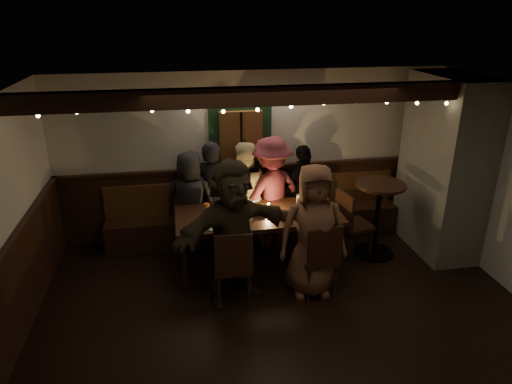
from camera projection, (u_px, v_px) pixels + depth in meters
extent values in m
cube|color=black|center=(289.00, 326.00, 5.31)|extent=(6.00, 5.00, 0.01)
cube|color=black|center=(296.00, 102.00, 4.33)|extent=(6.00, 5.00, 0.01)
cube|color=white|center=(253.00, 155.00, 7.11)|extent=(6.00, 0.01, 2.60)
cube|color=black|center=(253.00, 200.00, 7.36)|extent=(6.00, 0.05, 1.10)
cube|color=black|center=(6.00, 314.00, 4.62)|extent=(0.05, 5.00, 1.10)
cube|color=slate|center=(444.00, 166.00, 6.62)|extent=(0.70, 1.40, 2.60)
cube|color=black|center=(256.00, 225.00, 7.26)|extent=(4.60, 0.45, 0.45)
cube|color=#532D17|center=(254.00, 193.00, 7.25)|extent=(4.60, 0.06, 0.50)
cube|color=black|center=(240.00, 135.00, 6.89)|extent=(0.95, 0.04, 1.00)
cube|color=#532D17|center=(241.00, 136.00, 6.83)|extent=(0.64, 0.12, 0.76)
cube|color=black|center=(274.00, 96.00, 5.29)|extent=(6.00, 0.16, 0.22)
sphere|color=#FFE599|center=(38.00, 116.00, 4.90)|extent=(0.04, 0.04, 0.04)
sphere|color=#FFE599|center=(77.00, 112.00, 4.95)|extent=(0.04, 0.04, 0.04)
sphere|color=#FFE599|center=(115.00, 110.00, 5.02)|extent=(0.04, 0.04, 0.04)
sphere|color=#FFE599|center=(152.00, 110.00, 5.09)|extent=(0.04, 0.04, 0.04)
sphere|color=#FFE599|center=(188.00, 111.00, 5.16)|extent=(0.04, 0.04, 0.04)
sphere|color=#FFE599|center=(223.00, 112.00, 5.23)|extent=(0.04, 0.04, 0.04)
sphere|color=#FFE599|center=(258.00, 110.00, 5.30)|extent=(0.04, 0.04, 0.04)
sphere|color=#FFE599|center=(291.00, 107.00, 5.35)|extent=(0.04, 0.04, 0.04)
sphere|color=#FFE599|center=(324.00, 103.00, 5.41)|extent=(0.04, 0.04, 0.04)
sphere|color=#FFE599|center=(356.00, 102.00, 5.47)|extent=(0.04, 0.04, 0.04)
sphere|color=#FFE599|center=(387.00, 102.00, 5.54)|extent=(0.04, 0.04, 0.04)
sphere|color=#FFE599|center=(417.00, 103.00, 5.62)|extent=(0.04, 0.04, 0.04)
sphere|color=#FFE599|center=(447.00, 103.00, 5.69)|extent=(0.04, 0.04, 0.04)
sphere|color=#FFE599|center=(476.00, 102.00, 5.75)|extent=(0.04, 0.04, 0.04)
cube|color=black|center=(259.00, 216.00, 6.28)|extent=(2.26, 0.97, 0.06)
cylinder|color=black|center=(185.00, 263.00, 5.90)|extent=(0.08, 0.08, 0.74)
cylinder|color=black|center=(183.00, 235.00, 6.63)|extent=(0.08, 0.08, 0.74)
cylinder|color=black|center=(339.00, 249.00, 6.24)|extent=(0.08, 0.08, 0.74)
cylinder|color=black|center=(321.00, 224.00, 6.96)|extent=(0.08, 0.08, 0.74)
cylinder|color=#BF7226|center=(207.00, 209.00, 6.24)|extent=(0.08, 0.08, 0.15)
cylinder|color=#BF7226|center=(232.00, 219.00, 5.93)|extent=(0.08, 0.08, 0.15)
cylinder|color=silver|center=(252.00, 205.00, 6.35)|extent=(0.08, 0.08, 0.15)
cylinder|color=#BF7226|center=(278.00, 212.00, 6.14)|extent=(0.08, 0.08, 0.15)
cylinder|color=silver|center=(299.00, 200.00, 6.54)|extent=(0.08, 0.08, 0.15)
cylinder|color=#BF7226|center=(322.00, 211.00, 6.18)|extent=(0.08, 0.08, 0.15)
cylinder|color=white|center=(217.00, 227.00, 5.87)|extent=(0.28, 0.28, 0.02)
cube|color=#B2B2B7|center=(259.00, 213.00, 6.21)|extent=(0.17, 0.11, 0.05)
cylinder|color=#990C0C|center=(257.00, 210.00, 6.18)|extent=(0.04, 0.04, 0.17)
cylinder|color=gold|center=(262.00, 209.00, 6.19)|extent=(0.04, 0.04, 0.17)
cylinder|color=silver|center=(268.00, 208.00, 6.32)|extent=(0.05, 0.05, 0.09)
sphere|color=#FFB24C|center=(268.00, 204.00, 6.30)|extent=(0.03, 0.03, 0.03)
cube|color=black|center=(233.00, 266.00, 5.65)|extent=(0.47, 0.47, 0.04)
cube|color=black|center=(234.00, 255.00, 5.35)|extent=(0.46, 0.06, 0.52)
cylinder|color=black|center=(246.00, 274.00, 5.93)|extent=(0.04, 0.04, 0.44)
cylinder|color=black|center=(249.00, 290.00, 5.59)|extent=(0.04, 0.04, 0.44)
cylinder|color=black|center=(218.00, 276.00, 5.88)|extent=(0.04, 0.04, 0.44)
cylinder|color=black|center=(219.00, 292.00, 5.55)|extent=(0.04, 0.04, 0.44)
cube|color=black|center=(317.00, 259.00, 5.81)|extent=(0.50, 0.50, 0.04)
cube|color=black|center=(325.00, 248.00, 5.53)|extent=(0.45, 0.10, 0.51)
cylinder|color=black|center=(323.00, 266.00, 6.11)|extent=(0.04, 0.04, 0.44)
cylinder|color=black|center=(335.00, 281.00, 5.79)|extent=(0.04, 0.04, 0.44)
cylinder|color=black|center=(298.00, 271.00, 6.01)|extent=(0.04, 0.04, 0.44)
cylinder|color=black|center=(309.00, 285.00, 5.69)|extent=(0.04, 0.04, 0.44)
cube|color=black|center=(355.00, 225.00, 6.73)|extent=(0.53, 0.53, 0.04)
cube|color=black|center=(344.00, 210.00, 6.56)|extent=(0.13, 0.45, 0.51)
cylinder|color=black|center=(371.00, 243.00, 6.73)|extent=(0.04, 0.04, 0.44)
cylinder|color=black|center=(350.00, 247.00, 6.60)|extent=(0.04, 0.04, 0.44)
cylinder|color=black|center=(357.00, 232.00, 7.04)|extent=(0.04, 0.04, 0.44)
cylinder|color=black|center=(336.00, 236.00, 6.91)|extent=(0.04, 0.04, 0.44)
cylinder|color=black|center=(373.00, 252.00, 6.87)|extent=(0.58, 0.58, 0.03)
cylinder|color=black|center=(377.00, 220.00, 6.67)|extent=(0.08, 0.08, 1.11)
cylinder|color=black|center=(381.00, 185.00, 6.46)|extent=(0.71, 0.71, 0.04)
imported|color=black|center=(191.00, 202.00, 6.76)|extent=(0.85, 0.66, 1.54)
imported|color=black|center=(213.00, 194.00, 6.88)|extent=(0.71, 0.60, 1.65)
imported|color=beige|center=(243.00, 195.00, 6.86)|extent=(0.82, 0.65, 1.64)
imported|color=brown|center=(271.00, 192.00, 6.87)|extent=(1.27, 1.02, 1.71)
imported|color=black|center=(303.00, 192.00, 7.10)|extent=(0.96, 0.62, 1.53)
imported|color=#33291C|center=(233.00, 232.00, 5.51)|extent=(1.79, 1.14, 1.84)
imported|color=brown|center=(313.00, 231.00, 5.64)|extent=(0.89, 0.61, 1.74)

